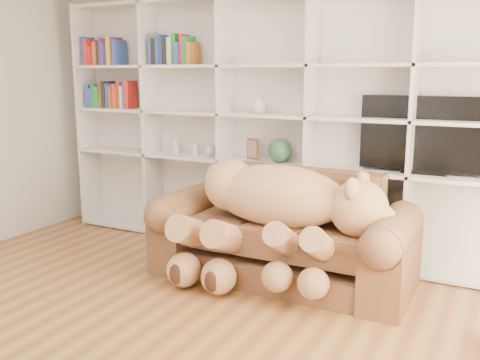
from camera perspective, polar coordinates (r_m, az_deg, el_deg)
The scene contains 13 objects.
floor at distance 3.49m, azimuth -14.12°, elevation -17.94°, with size 5.00×5.00×0.00m, color brown.
wall_back at distance 5.19m, azimuth 3.80°, elevation 7.62°, with size 5.00×0.02×2.70m, color silver.
bookshelf at distance 5.17m, azimuth 0.72°, elevation 7.13°, with size 4.43×0.35×2.40m.
sofa at distance 4.47m, azimuth 4.59°, elevation -6.28°, with size 2.11×0.91×0.89m.
teddy_bear at distance 4.24m, azimuth 3.72°, elevation -3.15°, with size 1.68×0.89×0.98m.
throw_pillow at distance 4.69m, azimuth 0.46°, elevation -1.22°, with size 0.43×0.14×0.43m, color #560E1C.
tv at distance 4.67m, azimuth 19.33°, elevation 4.50°, with size 1.08×0.18×0.64m.
picture_frame at distance 5.11m, azimuth 1.38°, elevation 3.34°, with size 0.16×0.03×0.20m, color #5A311F.
green_vase at distance 4.99m, azimuth 4.28°, elevation 3.14°, with size 0.22×0.22×0.22m, color #2A5235.
figurine_tall at distance 5.56m, azimuth -6.97°, elevation 3.60°, with size 0.08×0.08×0.16m, color beige.
figurine_short at distance 5.43m, azimuth -4.76°, elevation 3.26°, with size 0.07×0.07×0.12m, color beige.
snow_globe at distance 5.34m, azimuth -3.21°, elevation 3.14°, with size 0.11×0.11×0.11m, color silver.
shelf_vase at distance 5.04m, azimuth 1.94°, elevation 8.12°, with size 0.17×0.17×0.17m, color beige.
Camera 1 is at (2.08, -2.24, 1.69)m, focal length 40.00 mm.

